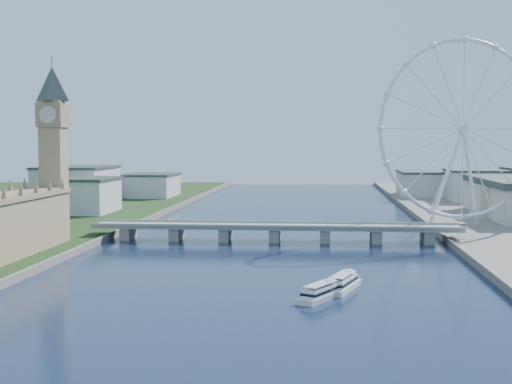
# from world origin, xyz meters

# --- Properties ---
(big_ben) EXTENTS (20.02, 20.02, 110.00)m
(big_ben) POSITION_xyz_m (-128.00, 278.00, 66.57)
(big_ben) COLOR tan
(big_ben) RESTS_ON ground
(westminster_bridge) EXTENTS (220.00, 22.00, 9.50)m
(westminster_bridge) POSITION_xyz_m (0.00, 300.00, 6.63)
(westminster_bridge) COLOR gray
(westminster_bridge) RESTS_ON ground
(london_eye) EXTENTS (113.60, 39.12, 124.30)m
(london_eye) POSITION_xyz_m (119.98, 355.08, 67.52)
(london_eye) COLOR silver
(london_eye) RESTS_ON ground
(city_skyline) EXTENTS (505.00, 280.00, 32.00)m
(city_skyline) POSITION_xyz_m (39.22, 560.08, 16.96)
(city_skyline) COLOR beige
(city_skyline) RESTS_ON ground
(tour_boat_near) EXTENTS (17.37, 32.27, 6.94)m
(tour_boat_near) POSITION_xyz_m (36.59, 160.08, 0.00)
(tour_boat_near) COLOR silver
(tour_boat_near) RESTS_ON ground
(tour_boat_far) EXTENTS (20.16, 29.66, 6.51)m
(tour_boat_far) POSITION_xyz_m (27.76, 142.33, 0.00)
(tour_boat_far) COLOR silver
(tour_boat_far) RESTS_ON ground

